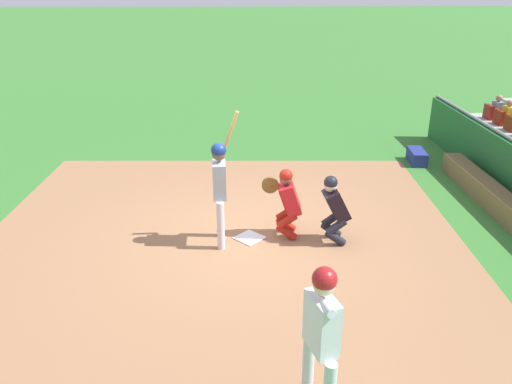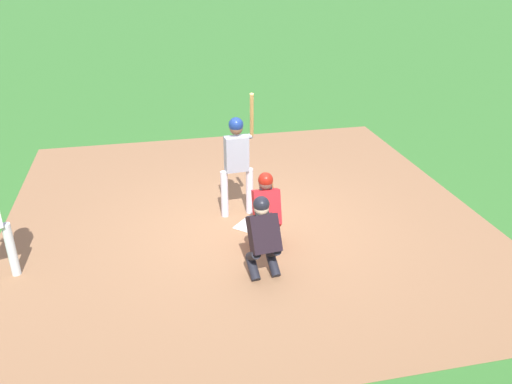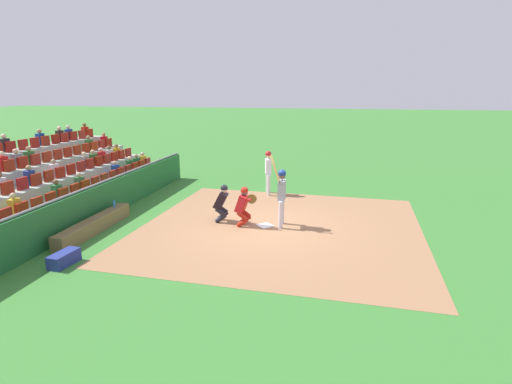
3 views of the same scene
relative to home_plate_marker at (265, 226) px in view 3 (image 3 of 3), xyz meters
name	(u,v)px [view 3 (image 3 of 3)]	position (x,y,z in m)	size (l,w,h in m)	color
ground_plane	(265,226)	(0.00, 0.00, -0.02)	(160.00, 160.00, 0.00)	#36752E
infield_dirt_patch	(280,227)	(0.00, 0.50, -0.01)	(8.45, 8.65, 0.01)	#986C49
home_plate_marker	(265,226)	(0.00, 0.00, 0.00)	(0.44, 0.44, 0.02)	white
batter_at_plate	(282,191)	(-0.10, 0.50, 1.14)	(0.60, 0.48, 2.33)	silver
catcher_crouching	(244,204)	(0.11, -0.67, 0.71)	(0.48, 0.72, 1.31)	#AA1C11
home_plate_umpire	(222,201)	(-0.16, -1.47, 0.68)	(0.49, 0.50, 1.27)	black
dugout_wall	(107,198)	(0.00, -5.56, 0.59)	(12.30, 0.24, 1.26)	#20602D
dugout_bench	(94,225)	(1.64, -5.01, 0.20)	(3.48, 0.40, 0.44)	brown
water_bottle_on_bench	(114,204)	(0.43, -5.04, 0.55)	(0.07, 0.07, 0.24)	blue
equipment_duffel_bag	(64,259)	(3.92, -4.35, 0.15)	(0.82, 0.36, 0.33)	navy
on_deck_batter	(268,168)	(-3.98, -0.63, 1.10)	(0.64, 0.34, 1.81)	silver
bleacher_stand	(10,189)	(0.01, -9.47, 0.72)	(14.20, 4.16, 2.58)	#96A497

